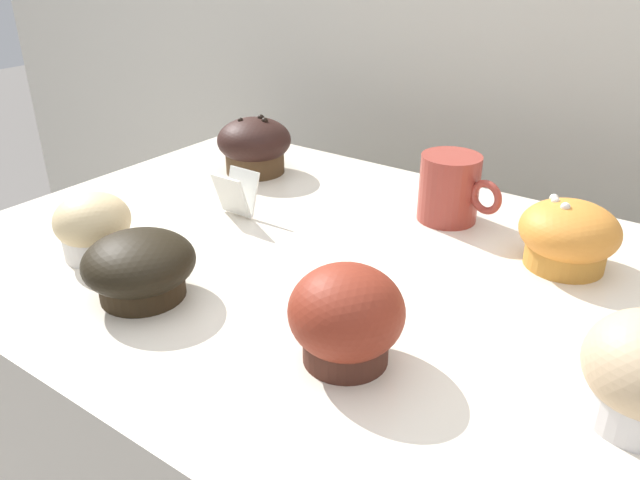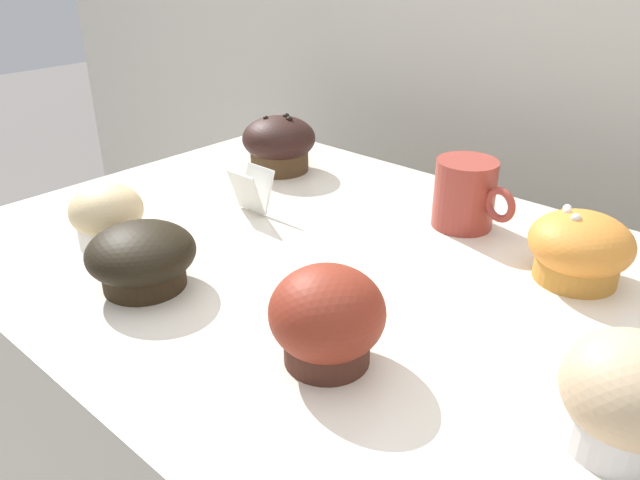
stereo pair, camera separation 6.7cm
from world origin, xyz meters
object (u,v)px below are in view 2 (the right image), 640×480
(muffin_back_left, at_px, (107,216))
(muffin_back_center, at_px, (142,257))
(muffin_front_left, at_px, (279,143))
(muffin_front_right, at_px, (580,248))
(muffin_front_center, at_px, (630,397))
(coffee_cup, at_px, (466,193))
(muffin_back_right, at_px, (327,319))

(muffin_back_left, xyz_separation_m, muffin_back_center, (0.12, -0.03, -0.00))
(muffin_front_left, relative_size, muffin_back_center, 0.99)
(muffin_back_left, height_order, muffin_front_right, muffin_front_right)
(muffin_front_center, relative_size, muffin_back_center, 0.87)
(coffee_cup, bearing_deg, muffin_back_center, -115.73)
(muffin_back_right, distance_m, muffin_back_center, 0.23)
(muffin_front_left, xyz_separation_m, muffin_front_right, (0.49, -0.03, -0.01))
(muffin_front_right, distance_m, coffee_cup, 0.17)
(muffin_front_right, relative_size, coffee_cup, 0.94)
(muffin_back_right, xyz_separation_m, muffin_back_center, (-0.23, -0.03, -0.01))
(coffee_cup, bearing_deg, muffin_back_left, -131.18)
(muffin_back_right, distance_m, muffin_front_left, 0.50)
(muffin_back_left, relative_size, muffin_front_left, 0.76)
(muffin_front_center, distance_m, muffin_back_right, 0.24)
(muffin_front_center, xyz_separation_m, muffin_back_right, (-0.23, -0.07, 0.00))
(muffin_front_left, height_order, coffee_cup, muffin_front_left)
(muffin_front_center, height_order, coffee_cup, muffin_front_center)
(muffin_back_left, bearing_deg, muffin_back_center, -14.27)
(muffin_front_left, height_order, muffin_back_center, muffin_front_left)
(muffin_front_left, bearing_deg, muffin_back_right, -39.77)
(muffin_back_left, relative_size, muffin_front_right, 0.79)
(coffee_cup, bearing_deg, muffin_front_left, -178.18)
(muffin_front_center, xyz_separation_m, coffee_cup, (-0.28, 0.26, 0.00))
(muffin_front_left, xyz_separation_m, muffin_back_center, (0.15, -0.35, -0.01))
(muffin_front_center, height_order, muffin_back_right, muffin_front_center)
(muffin_front_center, distance_m, muffin_back_center, 0.47)
(muffin_front_left, bearing_deg, muffin_back_center, -66.76)
(coffee_cup, bearing_deg, muffin_back_right, -80.24)
(muffin_front_center, distance_m, coffee_cup, 0.38)
(muffin_back_left, distance_m, muffin_front_left, 0.32)
(muffin_back_right, height_order, muffin_front_left, same)
(muffin_front_right, bearing_deg, muffin_front_center, -60.90)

